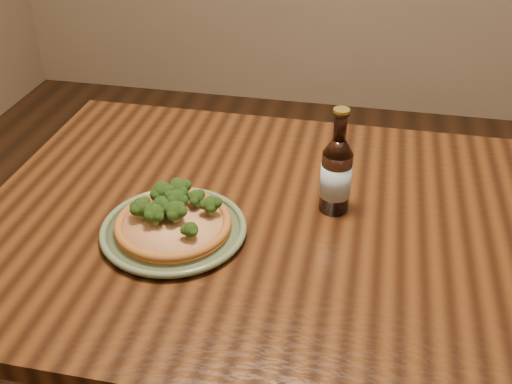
% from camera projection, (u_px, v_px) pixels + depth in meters
% --- Properties ---
extents(table, '(1.60, 0.90, 0.75)m').
position_uv_depth(table, '(364.00, 266.00, 1.24)').
color(table, '#41220E').
rests_on(table, ground).
extents(plate, '(0.29, 0.29, 0.02)m').
position_uv_depth(plate, '(174.00, 230.00, 1.17)').
color(plate, '#596746').
rests_on(plate, table).
extents(pizza, '(0.23, 0.23, 0.07)m').
position_uv_depth(pizza, '(173.00, 220.00, 1.16)').
color(pizza, '#9D5D23').
rests_on(pizza, plate).
extents(beer_bottle, '(0.06, 0.06, 0.23)m').
position_uv_depth(beer_bottle, '(336.00, 174.00, 1.20)').
color(beer_bottle, black).
rests_on(beer_bottle, table).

